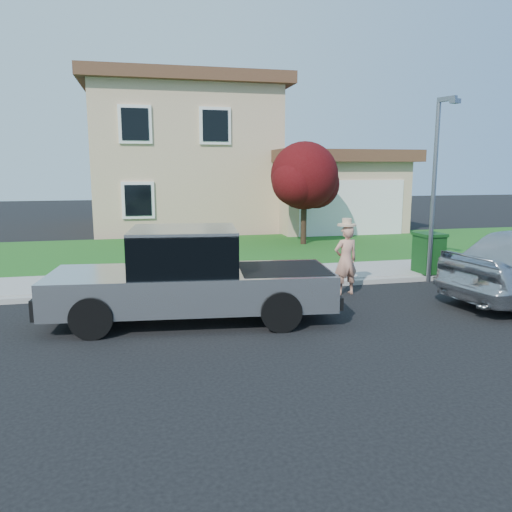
{
  "coord_description": "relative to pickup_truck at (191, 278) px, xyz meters",
  "views": [
    {
      "loc": [
        -2.06,
        -8.46,
        2.87
      ],
      "look_at": [
        0.06,
        0.82,
        1.2
      ],
      "focal_mm": 35.0,
      "sensor_mm": 36.0,
      "label": 1
    }
  ],
  "objects": [
    {
      "name": "street_lamp",
      "position": [
        6.28,
        1.89,
        1.77
      ],
      "size": [
        0.34,
        0.59,
        4.56
      ],
      "rotation": [
        0.0,
        0.0,
        0.34
      ],
      "color": "slate",
      "rests_on": "ground"
    },
    {
      "name": "sidewalk",
      "position": [
        2.21,
        3.19,
        -0.75
      ],
      "size": [
        40.0,
        2.0,
        0.15
      ],
      "primitive_type": "cube",
      "color": "gray",
      "rests_on": "ground"
    },
    {
      "name": "ornamental_tree",
      "position": [
        5.02,
        8.28,
        1.67
      ],
      "size": [
        2.73,
        2.46,
        3.75
      ],
      "color": "black",
      "rests_on": "lawn"
    },
    {
      "name": "trash_bin",
      "position": [
        6.5,
        2.38,
        -0.14
      ],
      "size": [
        0.68,
        0.77,
        1.05
      ],
      "rotation": [
        0.0,
        0.0,
        0.05
      ],
      "color": "#103B13",
      "rests_on": "sidewalk"
    },
    {
      "name": "pickup_truck",
      "position": [
        0.0,
        0.0,
        0.0
      ],
      "size": [
        5.57,
        2.39,
        1.78
      ],
      "rotation": [
        0.0,
        0.0,
        -0.11
      ],
      "color": "black",
      "rests_on": "ground"
    },
    {
      "name": "curb",
      "position": [
        2.21,
        2.09,
        -0.77
      ],
      "size": [
        40.0,
        0.2,
        0.12
      ],
      "primitive_type": "cube",
      "color": "gray",
      "rests_on": "ground"
    },
    {
      "name": "house",
      "position": [
        2.53,
        15.57,
        2.34
      ],
      "size": [
        14.0,
        11.3,
        6.85
      ],
      "color": "tan",
      "rests_on": "ground"
    },
    {
      "name": "ground",
      "position": [
        1.21,
        -0.81,
        -0.83
      ],
      "size": [
        80.0,
        80.0,
        0.0
      ],
      "primitive_type": "plane",
      "color": "black",
      "rests_on": "ground"
    },
    {
      "name": "woman",
      "position": [
        3.66,
        1.21,
        0.01
      ],
      "size": [
        0.63,
        0.46,
        1.77
      ],
      "rotation": [
        0.0,
        0.0,
        3.27
      ],
      "color": "tan",
      "rests_on": "ground"
    },
    {
      "name": "lawn",
      "position": [
        2.21,
        7.69,
        -0.78
      ],
      "size": [
        40.0,
        7.0,
        0.1
      ],
      "primitive_type": "cube",
      "color": "#175118",
      "rests_on": "ground"
    }
  ]
}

